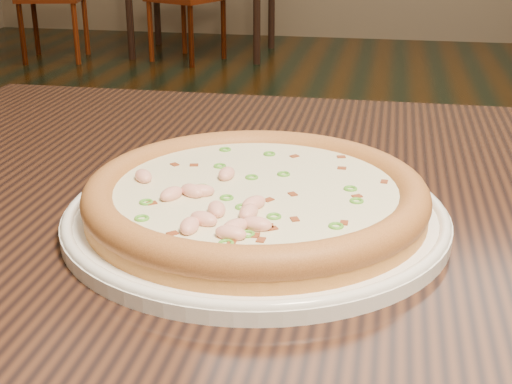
# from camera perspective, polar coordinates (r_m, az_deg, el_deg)

# --- Properties ---
(ground) EXTENTS (9.00, 9.00, 0.00)m
(ground) POSITION_cam_1_polar(r_m,az_deg,el_deg) (1.77, 11.26, -13.30)
(ground) COLOR black
(hero_table) EXTENTS (1.20, 0.80, 0.75)m
(hero_table) POSITION_cam_1_polar(r_m,az_deg,el_deg) (0.71, 10.49, -8.91)
(hero_table) COLOR black
(hero_table) RESTS_ON ground
(plate) EXTENTS (0.33, 0.33, 0.02)m
(plate) POSITION_cam_1_polar(r_m,az_deg,el_deg) (0.62, -0.00, -1.82)
(plate) COLOR white
(plate) RESTS_ON hero_table
(pizza) EXTENTS (0.30, 0.30, 0.03)m
(pizza) POSITION_cam_1_polar(r_m,az_deg,el_deg) (0.61, -0.04, -0.27)
(pizza) COLOR #CA8345
(pizza) RESTS_ON plate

